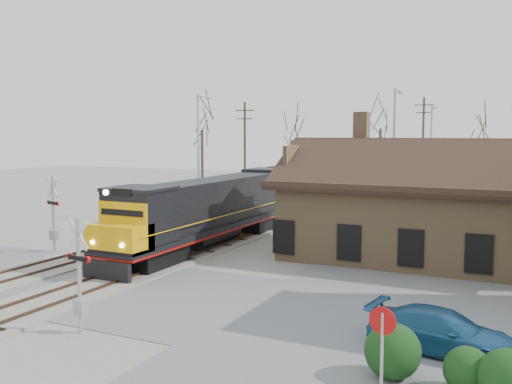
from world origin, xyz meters
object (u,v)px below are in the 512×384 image
locomotive_lead (207,211)px  parked_car (443,332)px  locomotive_trailing (317,184)px  depot (426,214)px

locomotive_lead → parked_car: bearing=-36.1°
locomotive_lead → parked_car: size_ratio=4.11×
locomotive_lead → locomotive_trailing: 18.99m
depot → locomotive_trailing: 20.31m
depot → parked_car: 13.74m
locomotive_lead → locomotive_trailing: (0.00, 18.99, -0.00)m
depot → locomotive_trailing: size_ratio=0.81×
locomotive_trailing → parked_car: size_ratio=4.11×
locomotive_lead → locomotive_trailing: bearing=90.0°
depot → locomotive_trailing: depot is taller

